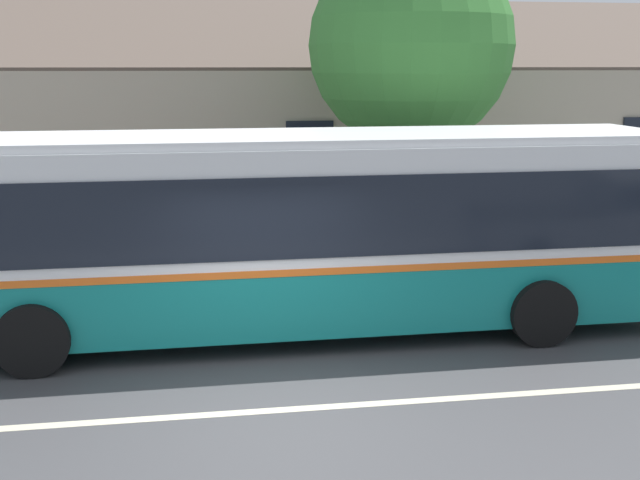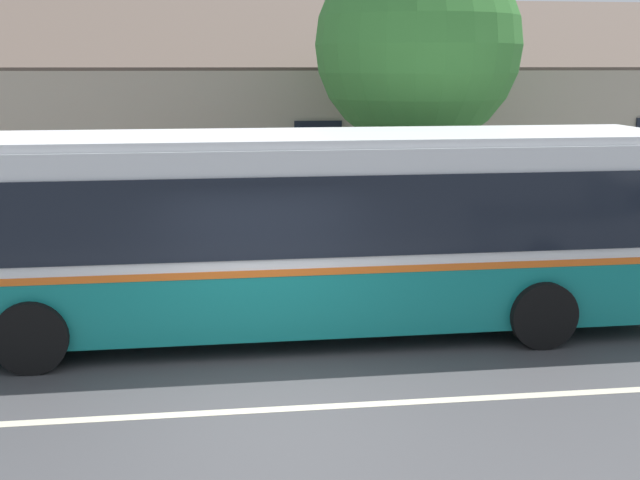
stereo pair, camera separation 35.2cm
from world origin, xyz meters
name	(u,v)px [view 2 (the right image)]	position (x,y,z in m)	size (l,w,h in m)	color
ground_plane	(271,410)	(0.00, 0.00, 0.00)	(300.00, 300.00, 0.00)	#424244
sidewalk_far	(249,276)	(0.00, 6.00, 0.07)	(60.00, 3.00, 0.15)	gray
lane_divider_stripe	(271,410)	(0.00, 0.00, 0.00)	(60.00, 0.16, 0.01)	beige
community_building	(296,134)	(1.77, 14.41, 2.10)	(24.36, 10.13, 6.91)	tan
transit_bus	(275,228)	(0.29, 2.90, 1.66)	(12.41, 2.84, 3.07)	#147F7A
street_tree_primary	(420,53)	(3.50, 6.93, 4.30)	(4.11, 4.11, 6.50)	#4C3828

